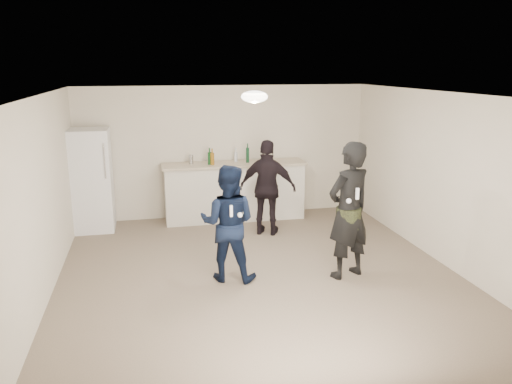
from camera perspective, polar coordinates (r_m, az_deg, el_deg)
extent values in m
plane|color=#6B5B4C|center=(7.12, 0.35, -9.40)|extent=(6.00, 6.00, 0.00)
plane|color=silver|center=(6.53, 0.38, 11.13)|extent=(6.00, 6.00, 0.00)
plane|color=beige|center=(9.61, -3.59, 4.61)|extent=(6.00, 0.00, 6.00)
plane|color=beige|center=(3.99, 10.03, -9.73)|extent=(6.00, 0.00, 6.00)
plane|color=beige|center=(6.69, -23.28, -0.83)|extent=(0.00, 6.00, 6.00)
plane|color=beige|center=(7.78, 20.53, 1.43)|extent=(0.00, 6.00, 6.00)
cube|color=silver|center=(9.46, -2.47, -0.02)|extent=(2.60, 0.56, 1.05)
cube|color=#C4B098|center=(9.34, -2.50, 3.22)|extent=(2.68, 0.64, 0.04)
cube|color=white|center=(9.23, -18.30, 1.29)|extent=(0.70, 0.70, 1.80)
cylinder|color=silver|center=(8.76, -16.91, 3.41)|extent=(0.02, 0.02, 0.60)
ellipsoid|color=white|center=(6.83, -0.18, 10.84)|extent=(0.36, 0.36, 0.16)
cylinder|color=#B1B1B5|center=(9.31, -7.43, 3.74)|extent=(0.08, 0.08, 0.17)
imported|color=#0F1F41|center=(6.73, -3.23, -3.58)|extent=(0.94, 0.84, 1.60)
imported|color=black|center=(6.87, 10.55, -2.12)|extent=(0.81, 0.67, 1.89)
cylinder|color=#2C3719|center=(6.90, 10.51, -2.89)|extent=(0.34, 0.34, 0.28)
imported|color=black|center=(8.53, 1.35, 0.48)|extent=(1.05, 0.77, 1.65)
cube|color=white|center=(6.39, -2.85, -2.18)|extent=(0.04, 0.04, 0.15)
sphere|color=white|center=(6.46, -1.84, -2.64)|extent=(0.07, 0.07, 0.07)
cube|color=white|center=(6.57, 11.50, -0.18)|extent=(0.04, 0.04, 0.15)
sphere|color=white|center=(6.59, 10.56, -1.01)|extent=(0.07, 0.07, 0.07)
cylinder|color=#123F18|center=(9.20, -5.32, 3.85)|extent=(0.07, 0.07, 0.23)
cylinder|color=silver|center=(9.44, -2.32, 4.03)|extent=(0.07, 0.07, 0.18)
cylinder|color=#113C21|center=(9.35, -0.97, 4.24)|extent=(0.06, 0.06, 0.28)
cylinder|color=#8D5B14|center=(9.17, -5.02, 3.80)|extent=(0.07, 0.07, 0.22)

